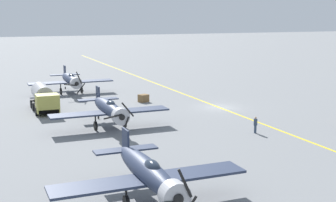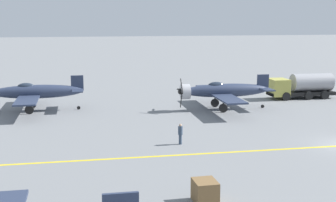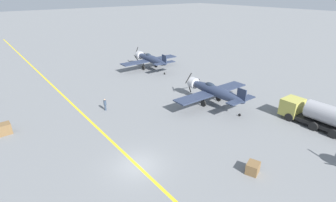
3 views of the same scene
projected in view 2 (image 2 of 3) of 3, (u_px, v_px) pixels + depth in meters
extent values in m
ellipsoid|color=#2A354E|center=(37.00, 92.00, 48.62)|extent=(1.50, 9.50, 1.42)
ellipsoid|color=#232D3D|center=(26.00, 87.00, 48.31)|extent=(0.80, 1.70, 0.76)
cube|color=#2A354E|center=(30.00, 95.00, 48.54)|extent=(12.00, 2.10, 0.16)
cube|color=#2A354E|center=(77.00, 89.00, 49.35)|extent=(4.40, 1.10, 0.12)
cube|color=#2A354E|center=(77.00, 83.00, 49.24)|extent=(0.14, 1.30, 1.60)
cylinder|color=black|center=(29.00, 104.00, 47.20)|extent=(0.14, 0.14, 1.26)
cylinder|color=black|center=(29.00, 110.00, 47.32)|extent=(0.22, 0.90, 0.90)
cylinder|color=black|center=(32.00, 99.00, 50.10)|extent=(0.14, 0.14, 1.26)
cylinder|color=black|center=(32.00, 104.00, 50.22)|extent=(0.22, 0.90, 0.90)
cylinder|color=black|center=(79.00, 108.00, 49.73)|extent=(0.12, 0.36, 0.36)
ellipsoid|color=#2C3650|center=(226.00, 90.00, 49.44)|extent=(1.50, 9.50, 1.42)
cylinder|color=#B7B7BC|center=(185.00, 92.00, 48.61)|extent=(1.58, 0.90, 1.58)
ellipsoid|color=#232D3D|center=(216.00, 85.00, 49.13)|extent=(0.80, 1.70, 0.76)
cube|color=#2C3650|center=(219.00, 94.00, 49.36)|extent=(12.00, 2.10, 0.16)
cube|color=#2C3650|center=(263.00, 88.00, 50.17)|extent=(4.40, 1.10, 0.12)
cube|color=#2C3650|center=(263.00, 82.00, 50.05)|extent=(0.14, 1.30, 1.60)
sphere|color=black|center=(180.00, 92.00, 48.52)|extent=(0.56, 0.56, 0.56)
cube|color=black|center=(181.00, 100.00, 48.36)|extent=(0.76, 0.06, 1.68)
cube|color=black|center=(179.00, 89.00, 49.33)|extent=(1.75, 0.06, 0.41)
cube|color=black|center=(182.00, 86.00, 47.87)|extent=(1.21, 0.06, 1.45)
cylinder|color=black|center=(223.00, 102.00, 48.02)|extent=(0.14, 0.14, 1.26)
cylinder|color=black|center=(223.00, 108.00, 48.13)|extent=(0.22, 0.90, 0.90)
cylinder|color=black|center=(215.00, 97.00, 50.92)|extent=(0.14, 0.14, 1.26)
cylinder|color=black|center=(215.00, 103.00, 51.03)|extent=(0.22, 0.90, 0.90)
cylinder|color=black|center=(263.00, 106.00, 50.54)|extent=(0.12, 0.36, 0.36)
cube|color=black|center=(301.00, 93.00, 56.45)|extent=(2.25, 8.00, 0.40)
cube|color=#B2AD4C|center=(278.00, 87.00, 55.76)|extent=(2.50, 2.08, 2.00)
cylinder|color=#9E9EA3|center=(312.00, 82.00, 56.47)|extent=(2.10, 4.96, 2.10)
cylinder|color=black|center=(286.00, 96.00, 54.87)|extent=(0.30, 1.00, 1.00)
cylinder|color=black|center=(278.00, 93.00, 57.16)|extent=(0.30, 1.00, 1.00)
cylinder|color=black|center=(309.00, 96.00, 55.40)|extent=(0.30, 1.00, 1.00)
cylinder|color=black|center=(300.00, 92.00, 57.70)|extent=(0.30, 1.00, 1.00)
cylinder|color=black|center=(325.00, 95.00, 55.79)|extent=(0.30, 1.00, 1.00)
cylinder|color=black|center=(315.00, 92.00, 58.08)|extent=(0.30, 1.00, 1.00)
cylinder|color=#334256|center=(180.00, 139.00, 36.18)|extent=(0.24, 0.24, 0.77)
cylinder|color=#334256|center=(180.00, 131.00, 36.05)|extent=(0.35, 0.35, 0.64)
sphere|color=tan|center=(180.00, 125.00, 35.98)|extent=(0.21, 0.21, 0.21)
cube|color=brown|center=(205.00, 191.00, 24.86)|extent=(1.48, 1.24, 1.20)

